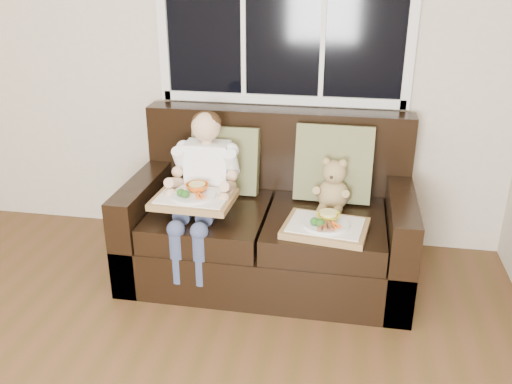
% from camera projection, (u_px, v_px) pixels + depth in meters
% --- Properties ---
extents(loveseat, '(1.70, 0.92, 0.96)m').
position_uv_depth(loveseat, '(270.00, 224.00, 3.38)').
color(loveseat, black).
rests_on(loveseat, ground).
extents(pillow_left, '(0.42, 0.20, 0.43)m').
position_uv_depth(pillow_left, '(226.00, 160.00, 3.43)').
color(pillow_left, olive).
rests_on(pillow_left, loveseat).
extents(pillow_right, '(0.47, 0.23, 0.48)m').
position_uv_depth(pillow_right, '(334.00, 163.00, 3.31)').
color(pillow_right, olive).
rests_on(pillow_right, loveseat).
extents(child, '(0.38, 0.60, 0.87)m').
position_uv_depth(child, '(204.00, 177.00, 3.20)').
color(child, white).
rests_on(child, loveseat).
extents(teddy_bear, '(0.21, 0.26, 0.33)m').
position_uv_depth(teddy_bear, '(333.00, 188.00, 3.21)').
color(teddy_bear, '#A28B56').
rests_on(teddy_bear, loveseat).
extents(tray_left, '(0.46, 0.36, 0.10)m').
position_uv_depth(tray_left, '(194.00, 197.00, 3.09)').
color(tray_left, olive).
rests_on(tray_left, child).
extents(tray_right, '(0.49, 0.40, 0.10)m').
position_uv_depth(tray_right, '(326.00, 226.00, 2.97)').
color(tray_right, olive).
rests_on(tray_right, loveseat).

